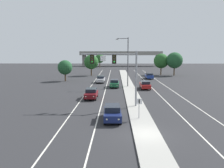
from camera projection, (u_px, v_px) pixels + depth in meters
name	position (u px, v px, depth m)	size (l,w,h in m)	color
ground_plane	(147.00, 135.00, 20.49)	(260.00, 260.00, 0.00)	#28282B
median_island	(132.00, 96.00, 38.31)	(2.40, 110.00, 0.15)	#9E9B93
lane_stripe_oncoming_center	(105.00, 90.00, 45.33)	(0.14, 100.00, 0.01)	silver
lane_stripe_receding_center	(154.00, 90.00, 45.19)	(0.14, 100.00, 0.01)	silver
edge_stripe_left	(89.00, 90.00, 45.38)	(0.14, 100.00, 0.01)	silver
edge_stripe_right	(171.00, 90.00, 45.14)	(0.14, 100.00, 0.01)	silver
overhead_signal_mast	(118.00, 67.00, 30.37)	(7.31, 0.44, 7.20)	gray
median_sign_post	(139.00, 105.00, 24.96)	(0.60, 0.10, 2.20)	gray
street_lamp_median	(127.00, 59.00, 47.84)	(2.58, 0.28, 10.00)	#4C4C51
car_oncoming_navy	(112.00, 113.00, 24.91)	(1.91, 4.51, 1.58)	#141E4C
car_oncoming_darkred	(91.00, 93.00, 36.54)	(1.84, 4.48, 1.58)	#5B0F14
car_oncoming_green	(114.00, 83.00, 48.35)	(1.91, 4.51, 1.58)	#195633
car_oncoming_silver	(101.00, 79.00, 55.66)	(1.92, 4.51, 1.58)	#B7B7BC
car_receding_red	(145.00, 85.00, 46.01)	(1.83, 4.48, 1.58)	maroon
car_receding_blue	(149.00, 76.00, 63.50)	(1.87, 4.49, 1.58)	navy
overpass_bridge	(121.00, 55.00, 121.65)	(42.40, 6.40, 7.65)	gray
tree_far_right_b	(161.00, 61.00, 74.00)	(4.69, 4.69, 6.79)	#4C3823
tree_far_left_c	(65.00, 67.00, 58.15)	(3.63, 3.63, 5.25)	#4C3823
tree_far_right_a	(174.00, 60.00, 71.97)	(4.97, 4.97, 7.19)	#4C3823
tree_far_left_b	(100.00, 59.00, 112.75)	(4.40, 4.40, 6.37)	#4C3823
tree_far_left_a	(91.00, 62.00, 71.80)	(4.45, 4.45, 6.44)	#4C3823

